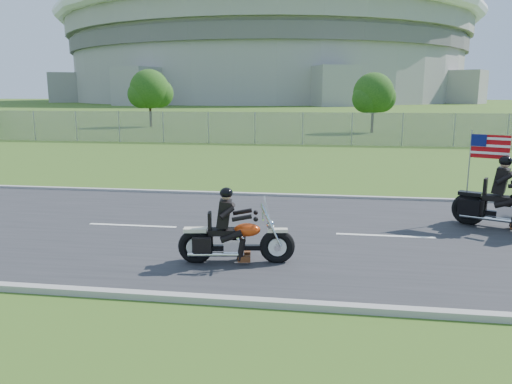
# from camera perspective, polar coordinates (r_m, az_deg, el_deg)

# --- Properties ---
(ground) EXTENTS (420.00, 420.00, 0.00)m
(ground) POSITION_cam_1_polar(r_m,az_deg,el_deg) (11.93, -4.97, -4.41)
(ground) COLOR #2E4A17
(ground) RESTS_ON ground
(road) EXTENTS (120.00, 8.00, 0.04)m
(road) POSITION_cam_1_polar(r_m,az_deg,el_deg) (11.93, -4.97, -4.31)
(road) COLOR #28282B
(road) RESTS_ON ground
(curb_north) EXTENTS (120.00, 0.18, 0.12)m
(curb_north) POSITION_cam_1_polar(r_m,az_deg,el_deg) (15.78, -1.58, -0.28)
(curb_north) COLOR #9E9B93
(curb_north) RESTS_ON ground
(curb_south) EXTENTS (120.00, 0.18, 0.12)m
(curb_south) POSITION_cam_1_polar(r_m,az_deg,el_deg) (8.25, -11.61, -11.60)
(curb_south) COLOR #9E9B93
(curb_south) RESTS_ON ground
(fence) EXTENTS (60.00, 0.03, 2.00)m
(fence) POSITION_cam_1_polar(r_m,az_deg,el_deg) (32.18, -5.46, 7.35)
(fence) COLOR gray
(fence) RESTS_ON ground
(stadium) EXTENTS (140.40, 140.40, 29.20)m
(stadium) POSITION_cam_1_polar(r_m,az_deg,el_deg) (183.00, 1.35, 15.25)
(stadium) COLOR #A3A099
(stadium) RESTS_ON ground
(tree_fence_near) EXTENTS (3.52, 3.28, 4.75)m
(tree_fence_near) POSITION_cam_1_polar(r_m,az_deg,el_deg) (41.34, 13.33, 10.72)
(tree_fence_near) COLOR #382316
(tree_fence_near) RESTS_ON ground
(tree_fence_mid) EXTENTS (3.96, 3.69, 5.30)m
(tree_fence_mid) POSITION_cam_1_polar(r_m,az_deg,el_deg) (48.17, -12.00, 11.22)
(tree_fence_mid) COLOR #382316
(tree_fence_mid) RESTS_ON ground
(motorcycle_lead) EXTENTS (2.23, 0.75, 1.50)m
(motorcycle_lead) POSITION_cam_1_polar(r_m,az_deg,el_deg) (9.50, -2.47, -5.51)
(motorcycle_lead) COLOR black
(motorcycle_lead) RESTS_ON ground
(motorcycle_follow) EXTENTS (2.51, 1.41, 2.22)m
(motorcycle_follow) POSITION_cam_1_polar(r_m,az_deg,el_deg) (13.16, 27.13, -1.42)
(motorcycle_follow) COLOR black
(motorcycle_follow) RESTS_ON ground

